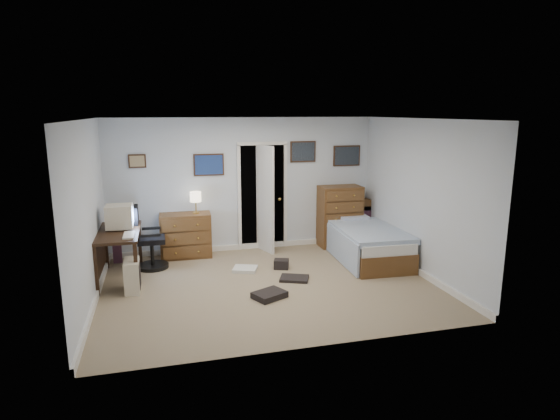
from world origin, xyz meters
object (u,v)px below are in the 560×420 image
object	(u,v)px
office_chair	(148,244)
computer_desk	(113,243)
tall_dresser	(340,216)
low_dresser	(186,235)
bed	(366,243)

from	to	relation	value
office_chair	computer_desk	bearing A→B (deg)	-138.80
computer_desk	tall_dresser	bearing A→B (deg)	13.15
low_dresser	tall_dresser	bearing A→B (deg)	1.64
low_dresser	tall_dresser	world-z (taller)	tall_dresser
low_dresser	bed	bearing A→B (deg)	-15.13
tall_dresser	bed	size ratio (longest dim) A/B	0.59
bed	office_chair	bearing A→B (deg)	175.55
computer_desk	low_dresser	world-z (taller)	low_dresser
office_chair	low_dresser	distance (m)	0.83
office_chair	low_dresser	bearing A→B (deg)	37.23
computer_desk	bed	world-z (taller)	computer_desk
low_dresser	tall_dresser	size ratio (longest dim) A/B	0.76
bed	computer_desk	bearing A→B (deg)	-177.61
tall_dresser	bed	world-z (taller)	tall_dresser
office_chair	low_dresser	size ratio (longest dim) A/B	1.20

